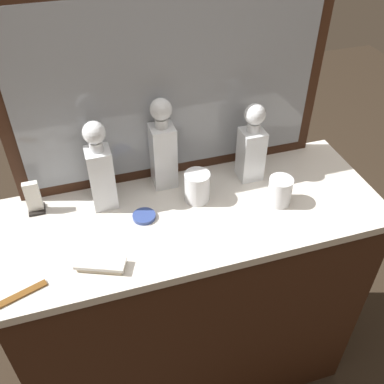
{
  "coord_description": "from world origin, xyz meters",
  "views": [
    {
      "loc": [
        -0.3,
        -0.96,
        1.87
      ],
      "look_at": [
        0.0,
        0.0,
        1.02
      ],
      "focal_mm": 40.9,
      "sensor_mm": 36.0,
      "label": 1
    }
  ],
  "objects": [
    {
      "name": "crystal_decanter_left",
      "position": [
        -0.25,
        0.12,
        1.06
      ],
      "size": [
        0.07,
        0.07,
        0.3
      ],
      "color": "white",
      "rests_on": "dresser"
    },
    {
      "name": "silver_brush_front",
      "position": [
        -0.3,
        -0.14,
        0.95
      ],
      "size": [
        0.15,
        0.1,
        0.02
      ],
      "color": "#B7A88C",
      "rests_on": "dresser"
    },
    {
      "name": "ground_plane",
      "position": [
        0.0,
        0.0,
        0.0
      ],
      "size": [
        6.0,
        6.0,
        0.0
      ],
      "primitive_type": "plane",
      "color": "#2D2319"
    },
    {
      "name": "dresser_mirror",
      "position": [
        0.0,
        0.22,
        1.26
      ],
      "size": [
        1.02,
        0.03,
        0.64
      ],
      "color": "#381E11",
      "rests_on": "dresser"
    },
    {
      "name": "dresser",
      "position": [
        0.0,
        0.0,
        0.47
      ],
      "size": [
        1.22,
        0.48,
        0.94
      ],
      "color": "#381E11",
      "rests_on": "ground_plane"
    },
    {
      "name": "porcelain_dish",
      "position": [
        -0.15,
        0.02,
        0.95
      ],
      "size": [
        0.07,
        0.07,
        0.01
      ],
      "color": "#33478C",
      "rests_on": "dresser"
    },
    {
      "name": "tortoiseshell_comb",
      "position": [
        -0.52,
        -0.18,
        0.94
      ],
      "size": [
        0.14,
        0.07,
        0.01
      ],
      "color": "brown",
      "rests_on": "dresser"
    },
    {
      "name": "crystal_tumbler_rear",
      "position": [
        0.28,
        -0.04,
        0.98
      ],
      "size": [
        0.08,
        0.08,
        0.09
      ],
      "color": "white",
      "rests_on": "dresser"
    },
    {
      "name": "crystal_tumbler_right",
      "position": [
        0.03,
        0.05,
        0.99
      ],
      "size": [
        0.08,
        0.08,
        0.1
      ],
      "color": "white",
      "rests_on": "dresser"
    },
    {
      "name": "napkin_holder",
      "position": [
        -0.46,
        0.15,
        0.99
      ],
      "size": [
        0.05,
        0.05,
        0.11
      ],
      "color": "black",
      "rests_on": "dresser"
    },
    {
      "name": "crystal_decanter_far_right",
      "position": [
        0.24,
        0.12,
        1.05
      ],
      "size": [
        0.08,
        0.08,
        0.28
      ],
      "color": "white",
      "rests_on": "dresser"
    },
    {
      "name": "crystal_decanter_center",
      "position": [
        -0.05,
        0.17,
        1.07
      ],
      "size": [
        0.08,
        0.08,
        0.31
      ],
      "color": "white",
      "rests_on": "dresser"
    }
  ]
}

